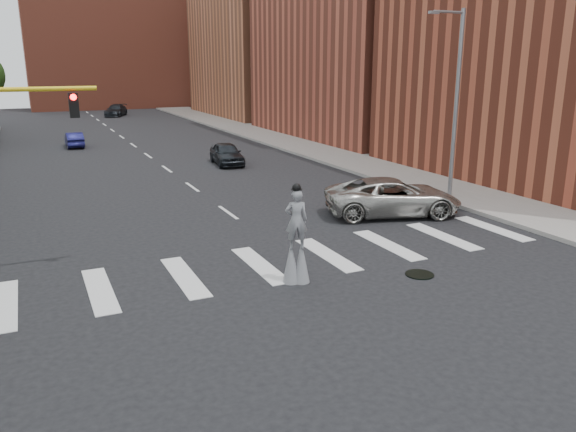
{
  "coord_description": "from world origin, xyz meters",
  "views": [
    {
      "loc": [
        -7.88,
        -15.46,
        6.52
      ],
      "look_at": [
        -0.42,
        0.63,
        1.7
      ],
      "focal_mm": 35.0,
      "sensor_mm": 36.0,
      "label": 1
    }
  ],
  "objects": [
    {
      "name": "car_near",
      "position": [
        4.07,
        20.03,
        0.72
      ],
      "size": [
        2.11,
        4.39,
        1.45
      ],
      "primitive_type": "imported",
      "rotation": [
        0.0,
        0.0,
        -0.1
      ],
      "color": "black",
      "rests_on": "ground"
    },
    {
      "name": "car_mid",
      "position": [
        -4.49,
        32.92,
        0.6
      ],
      "size": [
        1.28,
        3.65,
        1.2
      ],
      "primitive_type": "imported",
      "rotation": [
        0.0,
        0.0,
        3.15
      ],
      "color": "#15164B",
      "rests_on": "ground"
    },
    {
      "name": "suv_crossing",
      "position": [
        6.53,
        4.53,
        0.83
      ],
      "size": [
        6.51,
        4.44,
        1.65
      ],
      "primitive_type": "imported",
      "rotation": [
        0.0,
        0.0,
        1.26
      ],
      "color": "#A6A39D",
      "rests_on": "ground"
    },
    {
      "name": "stilt_performer",
      "position": [
        -0.84,
        -0.87,
        1.27
      ],
      "size": [
        0.82,
        0.64,
        3.12
      ],
      "rotation": [
        0.0,
        0.0,
        2.82
      ],
      "color": "#341F14",
      "rests_on": "ground"
    },
    {
      "name": "streetlight",
      "position": [
        10.9,
        6.0,
        4.9
      ],
      "size": [
        2.05,
        0.2,
        9.0
      ],
      "color": "slate",
      "rests_on": "ground"
    },
    {
      "name": "sidewalk_right",
      "position": [
        12.5,
        25.0,
        0.09
      ],
      "size": [
        5.0,
        90.0,
        0.18
      ],
      "primitive_type": "cube",
      "color": "gray",
      "rests_on": "ground"
    },
    {
      "name": "ground_plane",
      "position": [
        0.0,
        0.0,
        0.0
      ],
      "size": [
        160.0,
        160.0,
        0.0
      ],
      "primitive_type": "plane",
      "color": "black",
      "rests_on": "ground"
    },
    {
      "name": "building_far",
      "position": [
        22.0,
        54.0,
        10.0
      ],
      "size": [
        16.0,
        22.0,
        20.0
      ],
      "primitive_type": "cube",
      "color": "#B36242",
      "rests_on": "ground"
    },
    {
      "name": "building_backdrop",
      "position": [
        6.0,
        78.0,
        9.0
      ],
      "size": [
        26.0,
        14.0,
        18.0
      ],
      "primitive_type": "cube",
      "color": "#9D4531",
      "rests_on": "ground"
    },
    {
      "name": "building_mid",
      "position": [
        22.0,
        30.0,
        12.0
      ],
      "size": [
        16.0,
        22.0,
        24.0
      ],
      "primitive_type": "cube",
      "color": "#9D4531",
      "rests_on": "ground"
    },
    {
      "name": "manhole",
      "position": [
        3.0,
        -2.0,
        0.02
      ],
      "size": [
        0.9,
        0.9,
        0.04
      ],
      "primitive_type": "cylinder",
      "color": "black",
      "rests_on": "ground"
    },
    {
      "name": "car_far",
      "position": [
        2.81,
        60.26,
        0.73
      ],
      "size": [
        3.8,
        5.39,
        1.45
      ],
      "primitive_type": "imported",
      "rotation": [
        0.0,
        0.0,
        -0.4
      ],
      "color": "black",
      "rests_on": "ground"
    }
  ]
}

